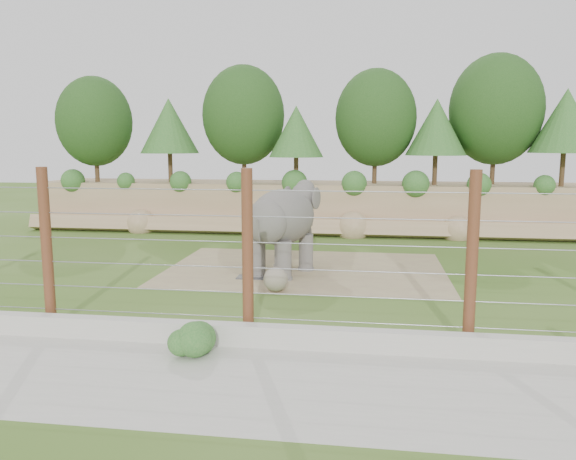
# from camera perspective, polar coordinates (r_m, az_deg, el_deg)

# --- Properties ---
(ground) EXTENTS (90.00, 90.00, 0.00)m
(ground) POSITION_cam_1_polar(r_m,az_deg,el_deg) (17.75, -0.93, -6.08)
(ground) COLOR #3A6219
(ground) RESTS_ON ground
(back_embankment) EXTENTS (30.00, 5.52, 8.77)m
(back_embankment) POSITION_cam_1_polar(r_m,az_deg,el_deg) (29.70, 4.12, 7.59)
(back_embankment) COLOR #9E805A
(back_embankment) RESTS_ON ground
(dirt_patch) EXTENTS (10.00, 7.00, 0.02)m
(dirt_patch) POSITION_cam_1_polar(r_m,az_deg,el_deg) (20.57, 1.78, -3.99)
(dirt_patch) COLOR #957C60
(dirt_patch) RESTS_ON ground
(drain_grate) EXTENTS (1.00, 0.60, 0.03)m
(drain_grate) POSITION_cam_1_polar(r_m,az_deg,el_deg) (19.26, -3.71, -4.81)
(drain_grate) COLOR #262628
(drain_grate) RESTS_ON dirt_patch
(elephant) EXTENTS (2.89, 4.21, 3.13)m
(elephant) POSITION_cam_1_polar(r_m,az_deg,el_deg) (19.62, -0.56, 0.02)
(elephant) COLOR #57534D
(elephant) RESTS_ON ground
(stone_ball) EXTENTS (0.76, 0.76, 0.76)m
(stone_ball) POSITION_cam_1_polar(r_m,az_deg,el_deg) (17.38, -1.26, -5.04)
(stone_ball) COLOR gray
(stone_ball) RESTS_ON dirt_patch
(retaining_wall) EXTENTS (26.00, 0.35, 0.50)m
(retaining_wall) POSITION_cam_1_polar(r_m,az_deg,el_deg) (12.98, -4.52, -10.57)
(retaining_wall) COLOR #B7B5AB
(retaining_wall) RESTS_ON ground
(walkway) EXTENTS (26.00, 4.00, 0.01)m
(walkway) POSITION_cam_1_polar(r_m,az_deg,el_deg) (11.27, -6.82, -15.04)
(walkway) COLOR #B7B5AB
(walkway) RESTS_ON ground
(barrier_fence) EXTENTS (20.26, 0.26, 4.00)m
(barrier_fence) POSITION_cam_1_polar(r_m,az_deg,el_deg) (12.99, -4.12, -2.55)
(barrier_fence) COLOR #50321A
(barrier_fence) RESTS_ON ground
(walkway_shrub) EXTENTS (0.78, 0.78, 0.78)m
(walkway_shrub) POSITION_cam_1_polar(r_m,az_deg,el_deg) (12.46, -9.92, -10.79)
(walkway_shrub) COLOR #256223
(walkway_shrub) RESTS_ON walkway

